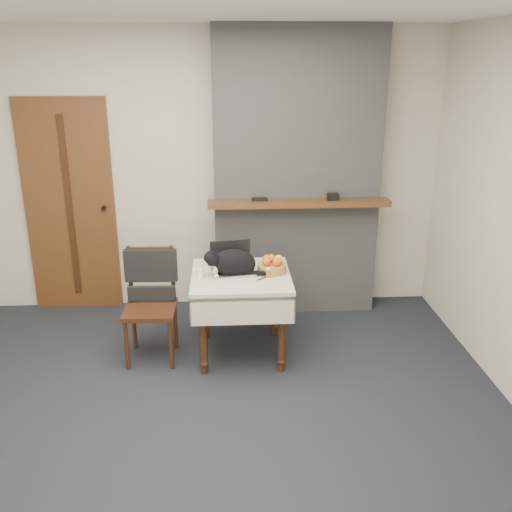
{
  "coord_description": "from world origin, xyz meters",
  "views": [
    {
      "loc": [
        0.24,
        -3.27,
        2.34
      ],
      "look_at": [
        0.48,
        0.88,
        0.87
      ],
      "focal_mm": 40.0,
      "sensor_mm": 36.0,
      "label": 1
    }
  ],
  "objects_px": {
    "cat": "(234,263)",
    "side_table": "(241,288)",
    "cream_jar": "(200,273)",
    "laptop": "(232,264)",
    "fruit_basket": "(272,266)",
    "chair": "(151,288)",
    "door": "(70,207)",
    "pill_bottle": "(268,272)"
  },
  "relations": [
    {
      "from": "side_table",
      "to": "cat",
      "type": "xyz_separation_m",
      "value": [
        -0.06,
        -0.01,
        0.22
      ]
    },
    {
      "from": "door",
      "to": "cat",
      "type": "height_order",
      "value": "door"
    },
    {
      "from": "door",
      "to": "fruit_basket",
      "type": "relative_size",
      "value": 8.63
    },
    {
      "from": "cat",
      "to": "laptop",
      "type": "bearing_deg",
      "value": 85.07
    },
    {
      "from": "laptop",
      "to": "cream_jar",
      "type": "relative_size",
      "value": 5.74
    },
    {
      "from": "laptop",
      "to": "cat",
      "type": "bearing_deg",
      "value": -92.21
    },
    {
      "from": "fruit_basket",
      "to": "chair",
      "type": "height_order",
      "value": "chair"
    },
    {
      "from": "laptop",
      "to": "cat",
      "type": "relative_size",
      "value": 0.73
    },
    {
      "from": "side_table",
      "to": "fruit_basket",
      "type": "xyz_separation_m",
      "value": [
        0.25,
        0.05,
        0.17
      ]
    },
    {
      "from": "fruit_basket",
      "to": "laptop",
      "type": "bearing_deg",
      "value": 174.6
    },
    {
      "from": "door",
      "to": "pill_bottle",
      "type": "height_order",
      "value": "door"
    },
    {
      "from": "cat",
      "to": "side_table",
      "type": "bearing_deg",
      "value": -6.26
    },
    {
      "from": "laptop",
      "to": "cat",
      "type": "xyz_separation_m",
      "value": [
        0.01,
        -0.08,
        0.04
      ]
    },
    {
      "from": "cat",
      "to": "chair",
      "type": "bearing_deg",
      "value": 162.12
    },
    {
      "from": "cream_jar",
      "to": "door",
      "type": "bearing_deg",
      "value": 138.89
    },
    {
      "from": "side_table",
      "to": "laptop",
      "type": "xyz_separation_m",
      "value": [
        -0.07,
        0.08,
        0.17
      ]
    },
    {
      "from": "side_table",
      "to": "chair",
      "type": "xyz_separation_m",
      "value": [
        -0.72,
        0.05,
        -0.01
      ]
    },
    {
      "from": "laptop",
      "to": "cat",
      "type": "height_order",
      "value": "laptop"
    },
    {
      "from": "cat",
      "to": "pill_bottle",
      "type": "relative_size",
      "value": 6.53
    },
    {
      "from": "door",
      "to": "chair",
      "type": "bearing_deg",
      "value": -49.96
    },
    {
      "from": "cat",
      "to": "cream_jar",
      "type": "distance_m",
      "value": 0.27
    },
    {
      "from": "cat",
      "to": "pill_bottle",
      "type": "height_order",
      "value": "cat"
    },
    {
      "from": "chair",
      "to": "cream_jar",
      "type": "bearing_deg",
      "value": -10.75
    },
    {
      "from": "laptop",
      "to": "pill_bottle",
      "type": "xyz_separation_m",
      "value": [
        0.28,
        -0.15,
        -0.02
      ]
    },
    {
      "from": "cream_jar",
      "to": "pill_bottle",
      "type": "relative_size",
      "value": 0.84
    },
    {
      "from": "fruit_basket",
      "to": "chair",
      "type": "relative_size",
      "value": 0.26
    },
    {
      "from": "door",
      "to": "laptop",
      "type": "xyz_separation_m",
      "value": [
        1.49,
        -0.97,
        -0.24
      ]
    },
    {
      "from": "side_table",
      "to": "door",
      "type": "bearing_deg",
      "value": 146.11
    },
    {
      "from": "cat",
      "to": "cream_jar",
      "type": "relative_size",
      "value": 7.82
    },
    {
      "from": "fruit_basket",
      "to": "chair",
      "type": "bearing_deg",
      "value": 179.71
    },
    {
      "from": "door",
      "to": "pill_bottle",
      "type": "relative_size",
      "value": 25.65
    },
    {
      "from": "laptop",
      "to": "pill_bottle",
      "type": "distance_m",
      "value": 0.32
    },
    {
      "from": "door",
      "to": "laptop",
      "type": "distance_m",
      "value": 1.79
    },
    {
      "from": "pill_bottle",
      "to": "laptop",
      "type": "bearing_deg",
      "value": 151.81
    },
    {
      "from": "laptop",
      "to": "chair",
      "type": "distance_m",
      "value": 0.68
    },
    {
      "from": "side_table",
      "to": "chair",
      "type": "distance_m",
      "value": 0.72
    },
    {
      "from": "side_table",
      "to": "pill_bottle",
      "type": "relative_size",
      "value": 10.0
    },
    {
      "from": "laptop",
      "to": "cream_jar",
      "type": "bearing_deg",
      "value": -166.07
    },
    {
      "from": "door",
      "to": "laptop",
      "type": "relative_size",
      "value": 5.35
    },
    {
      "from": "side_table",
      "to": "cream_jar",
      "type": "xyz_separation_m",
      "value": [
        -0.32,
        -0.03,
        0.15
      ]
    },
    {
      "from": "side_table",
      "to": "fruit_basket",
      "type": "bearing_deg",
      "value": 10.62
    },
    {
      "from": "side_table",
      "to": "cream_jar",
      "type": "height_order",
      "value": "cream_jar"
    }
  ]
}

